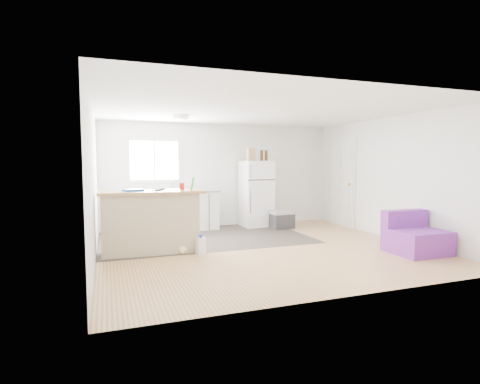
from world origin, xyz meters
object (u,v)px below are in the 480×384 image
at_px(peninsula, 151,221).
at_px(refrigerator, 256,194).
at_px(mop, 184,240).
at_px(red_cup, 182,186).
at_px(cleaner_jug, 201,246).
at_px(bottle_left, 262,155).
at_px(kitchen_cabinets, 174,211).
at_px(purple_seat, 415,238).
at_px(cardboard_box, 251,154).
at_px(cooler, 282,220).
at_px(bottle_right, 266,156).
at_px(blue_tray, 133,190).

height_order(peninsula, refrigerator, refrigerator).
height_order(mop, red_cup, mop).
bearing_deg(red_cup, mop, -94.53).
bearing_deg(cleaner_jug, bottle_left, 28.33).
bearing_deg(peninsula, cleaner_jug, -24.96).
bearing_deg(refrigerator, red_cup, -142.09).
bearing_deg(kitchen_cabinets, bottle_left, -7.56).
bearing_deg(red_cup, peninsula, 178.76).
xyz_separation_m(refrigerator, red_cup, (-2.11, -1.82, 0.33)).
bearing_deg(purple_seat, mop, 162.42).
bearing_deg(mop, cardboard_box, 16.18).
height_order(purple_seat, mop, mop).
relative_size(peninsula, cooler, 3.14).
height_order(cooler, red_cup, red_cup).
bearing_deg(cooler, bottle_right, 110.43).
height_order(refrigerator, bottle_left, bottle_left).
bearing_deg(mop, cleaner_jug, -59.63).
xyz_separation_m(peninsula, cooler, (3.07, 1.31, -0.33)).
bearing_deg(cooler, mop, -153.18).
bearing_deg(bottle_right, blue_tray, -150.22).
distance_m(peninsula, bottle_right, 3.55).
bearing_deg(purple_seat, red_cup, 159.24).
xyz_separation_m(red_cup, cardboard_box, (1.95, 1.75, 0.59)).
xyz_separation_m(purple_seat, blue_tray, (-4.44, 1.46, 0.81)).
xyz_separation_m(mop, cardboard_box, (1.96, 1.97, 1.46)).
bearing_deg(cleaner_jug, mop, 130.73).
bearing_deg(cardboard_box, peninsula, -144.91).
bearing_deg(bottle_left, red_cup, -141.76).
relative_size(kitchen_cabinets, bottle_left, 8.10).
height_order(peninsula, red_cup, red_cup).
relative_size(mop, bottle_right, 5.14).
height_order(cleaner_jug, red_cup, red_cup).
bearing_deg(red_cup, refrigerator, 40.80).
distance_m(cardboard_box, bottle_right, 0.40).
bearing_deg(cleaner_jug, cardboard_box, 32.47).
relative_size(purple_seat, cleaner_jug, 2.64).
height_order(purple_seat, blue_tray, blue_tray).
bearing_deg(bottle_left, refrigerator, 143.31).
distance_m(blue_tray, bottle_left, 3.55).
height_order(red_cup, blue_tray, red_cup).
relative_size(purple_seat, red_cup, 7.17).
relative_size(mop, blue_tray, 4.29).
relative_size(peninsula, bottle_right, 6.88).
distance_m(kitchen_cabinets, purple_seat, 4.81).
bearing_deg(bottle_left, mop, -138.57).
relative_size(refrigerator, red_cup, 12.83).
bearing_deg(blue_tray, cooler, 21.91).
bearing_deg(cleaner_jug, cooler, 17.67).
bearing_deg(bottle_left, peninsula, -147.68).
distance_m(peninsula, mop, 0.63).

